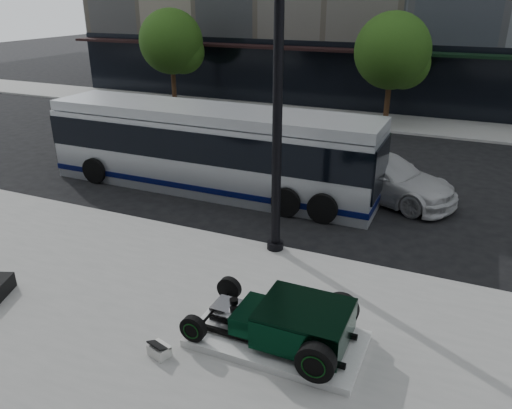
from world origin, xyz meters
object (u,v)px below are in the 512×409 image
at_px(lamppost, 277,112).
at_px(white_sedan, 381,176).
at_px(transit_bus, 210,148).
at_px(hot_rod, 293,322).

bearing_deg(lamppost, white_sedan, 70.88).
bearing_deg(white_sedan, transit_bus, 124.85).
bearing_deg(hot_rod, lamppost, 116.55).
bearing_deg(transit_bus, lamppost, -42.96).
height_order(lamppost, transit_bus, lamppost).
relative_size(lamppost, white_sedan, 1.55).
distance_m(hot_rod, lamppost, 5.20).
height_order(hot_rod, white_sedan, white_sedan).
bearing_deg(transit_bus, white_sedan, 15.20).
relative_size(hot_rod, transit_bus, 0.27).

